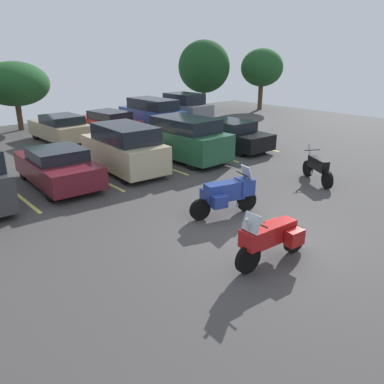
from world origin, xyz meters
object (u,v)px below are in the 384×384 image
motorcycle_third (317,168)px  car_green (183,138)px  car_maroon (58,167)px  car_black (228,134)px  car_champagne (124,149)px  motorcycle_second (227,193)px  car_far_tan (60,128)px  motorcycle_touring (271,237)px  car_far_red (109,123)px  car_far_grey (183,109)px  car_far_blue (152,114)px

motorcycle_third → car_green: 6.00m
car_maroon → car_green: size_ratio=0.94×
car_black → car_champagne: bearing=-178.5°
car_champagne → car_green: car_champagne is taller
car_champagne → car_green: bearing=-2.2°
motorcycle_second → car_far_tan: (0.43, 12.97, 0.04)m
motorcycle_touring → motorcycle_second: 2.87m
motorcycle_second → motorcycle_third: bearing=-0.6°
car_far_red → car_far_grey: (5.84, 0.17, 0.28)m
car_green → motorcycle_second: bearing=-118.3°
motorcycle_touring → car_far_grey: 18.82m
motorcycle_second → motorcycle_third: size_ratio=1.15×
car_champagne → car_far_red: bearing=65.3°
car_maroon → car_green: 5.72m
car_green → car_far_red: car_green is taller
car_maroon → car_far_grey: size_ratio=1.02×
car_maroon → car_far_blue: car_far_blue is taller
motorcycle_touring → car_champagne: (1.34, 8.39, 0.31)m
car_champagne → car_far_tan: 7.17m
motorcycle_third → car_far_tan: car_far_tan is taller
motorcycle_touring → car_far_grey: car_far_grey is taller
car_champagne → car_far_blue: 9.21m
motorcycle_third → motorcycle_touring: bearing=-157.1°
motorcycle_second → car_green: bearing=61.7°
motorcycle_third → car_far_tan: 13.71m
car_green → car_far_red: size_ratio=0.95×
car_black → car_far_red: 7.51m
motorcycle_third → car_far_grey: size_ratio=0.44×
car_black → motorcycle_third: bearing=-103.9°
car_black → car_far_blue: (0.05, 6.66, 0.28)m
motorcycle_second → car_far_red: 13.34m
car_maroon → car_far_grey: (11.82, 7.17, 0.28)m
motorcycle_second → car_black: 8.62m
car_champagne → car_far_grey: (9.10, 7.27, 0.02)m
car_champagne → car_maroon: bearing=177.9°
car_far_grey → motorcycle_second: bearing=-125.1°
motorcycle_touring → motorcycle_third: size_ratio=1.18×
motorcycle_touring → car_far_tan: bearing=83.8°
motorcycle_touring → car_maroon: car_maroon is taller
car_maroon → car_green: car_green is taller
car_champagne → car_far_grey: car_far_grey is taller
motorcycle_second → car_maroon: size_ratio=0.50×
motorcycle_second → car_far_red: bearing=75.5°
motorcycle_second → car_far_tan: car_far_tan is taller
motorcycle_second → car_far_blue: size_ratio=0.44×
car_maroon → car_far_grey: 13.83m
motorcycle_touring → motorcycle_second: (1.25, 2.58, 0.04)m
car_black → car_far_tan: car_far_tan is taller
motorcycle_third → car_far_red: (-1.38, 12.96, 0.14)m
motorcycle_touring → car_black: 11.35m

